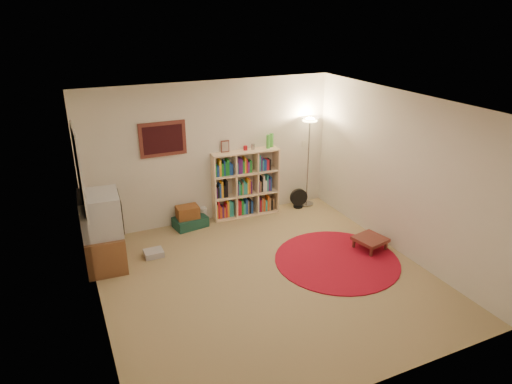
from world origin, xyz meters
TOP-DOWN VIEW (x-y plane):
  - room at (-0.05, 0.05)m, footprint 4.54×4.54m
  - bookshelf at (0.57, 2.17)m, footprint 1.26×0.42m
  - floor_lamp at (1.86, 2.07)m, footprint 0.36×0.36m
  - floor_fan at (1.64, 2.00)m, footprint 0.34×0.21m
  - tv_stand at (-2.04, 1.32)m, footprint 0.61×0.83m
  - dvd_box at (-1.34, 1.30)m, footprint 0.29×0.24m
  - suitcase at (-0.51, 2.06)m, footprint 0.62×0.45m
  - wicker_basket at (-0.55, 2.06)m, footprint 0.38×0.27m
  - paper_towel at (-0.22, 2.19)m, footprint 0.14×0.14m
  - red_rug at (1.19, -0.00)m, footprint 1.91×1.91m
  - side_table at (1.87, 0.08)m, footprint 0.53×0.53m

SIDE VIEW (x-z plane):
  - red_rug at x=1.19m, z-range 0.00..0.02m
  - dvd_box at x=-1.34m, z-range 0.00..0.10m
  - suitcase at x=-0.51m, z-range 0.00..0.18m
  - paper_towel at x=-0.22m, z-range 0.00..0.26m
  - side_table at x=1.87m, z-range 0.07..0.27m
  - floor_fan at x=1.64m, z-range 0.00..0.39m
  - wicker_basket at x=-0.55m, z-range 0.18..0.40m
  - tv_stand at x=-2.04m, z-range -0.02..1.14m
  - bookshelf at x=0.57m, z-range -0.14..1.35m
  - room at x=-0.05m, z-range -0.01..2.53m
  - floor_lamp at x=1.86m, z-range 0.58..2.32m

